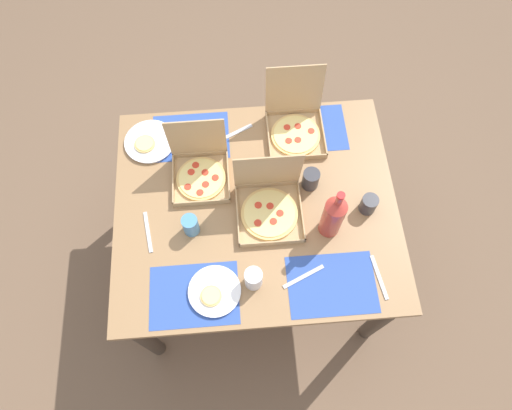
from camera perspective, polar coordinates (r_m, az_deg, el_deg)
ground_plane at (r=2.69m, az=0.00°, el=-6.63°), size 6.00×6.00×0.00m
dining_table at (r=2.10m, az=0.00°, el=-1.27°), size 1.24×1.06×0.74m
placemat_near_left at (r=1.88m, az=-7.76°, el=-11.13°), size 0.36×0.26×0.00m
placemat_near_right at (r=1.90m, az=9.48°, el=-9.80°), size 0.36×0.26×0.00m
placemat_far_left at (r=2.19m, az=-8.18°, el=8.50°), size 0.36×0.26×0.00m
placemat_far_right at (r=2.21m, az=6.57°, el=9.47°), size 0.36×0.26×0.00m
pizza_box_corner_right at (r=1.95m, az=1.65°, el=0.07°), size 0.28×0.29×0.32m
pizza_box_center at (r=2.16m, az=4.97°, el=9.97°), size 0.26×0.30×0.30m
pizza_box_edge_far at (r=2.04m, az=-7.03°, el=4.39°), size 0.25×0.26×0.29m
plate_far_left at (r=1.87m, az=-5.26°, el=-10.78°), size 0.21×0.21×0.03m
plate_middle at (r=2.20m, az=-13.22°, el=7.71°), size 0.24×0.24×0.03m
soda_bottle at (r=1.86m, az=9.66°, el=-1.34°), size 0.09×0.09×0.32m
cup_dark at (r=2.02m, az=6.88°, el=3.24°), size 0.07×0.07×0.10m
cup_clear_right at (r=1.83m, az=-0.32°, el=-9.21°), size 0.07×0.07×0.11m
cup_spare at (r=2.01m, az=13.96°, el=0.11°), size 0.07×0.07×0.09m
cup_clear_left at (r=1.92m, az=-8.21°, el=-2.52°), size 0.07×0.07×0.10m
knife_by_near_right at (r=2.18m, az=-2.96°, el=8.86°), size 0.20×0.11×0.00m
fork_by_far_right at (r=1.95m, az=15.21°, el=-8.74°), size 0.04×0.19×0.00m
fork_by_far_left at (r=2.00m, az=-13.40°, el=-3.31°), size 0.05×0.19×0.00m
fork_by_near_left at (r=1.89m, az=5.98°, el=-8.93°), size 0.18×0.09×0.00m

